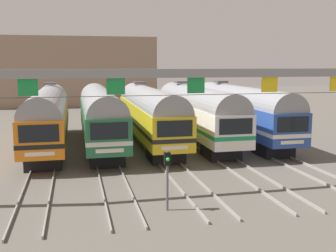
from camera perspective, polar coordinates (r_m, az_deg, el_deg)
name	(u,v)px	position (r m, az deg, el deg)	size (l,w,h in m)	color
ground_plane	(149,144)	(34.85, -2.59, -2.48)	(160.00, 160.00, 0.00)	#5B564F
track_bed	(125,117)	(51.44, -5.97, 1.19)	(17.85, 70.00, 0.15)	gray
commuter_train_orange	(48,115)	(33.96, -16.32, 1.48)	(2.88, 18.06, 5.05)	orange
commuter_train_green	(100,114)	(33.94, -9.42, 1.71)	(2.88, 18.06, 4.77)	#236B42
commuter_train_yellow	(149,112)	(34.43, -2.62, 1.92)	(2.88, 18.06, 5.05)	gold
commuter_train_white	(196,111)	(35.37, 3.91, 2.09)	(2.88, 18.06, 5.05)	white
commuter_train_blue	(240,110)	(36.76, 10.03, 2.22)	(2.88, 18.06, 5.05)	#284C9E
catenary_gantry	(196,93)	(21.09, 3.89, 4.61)	(21.59, 0.44, 6.97)	gray
yard_signal_mast	(167,169)	(18.83, -0.10, -6.02)	(0.28, 0.35, 2.79)	#59595E
maintenance_building	(63,72)	(69.65, -14.33, 7.34)	(29.21, 10.00, 10.88)	gray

